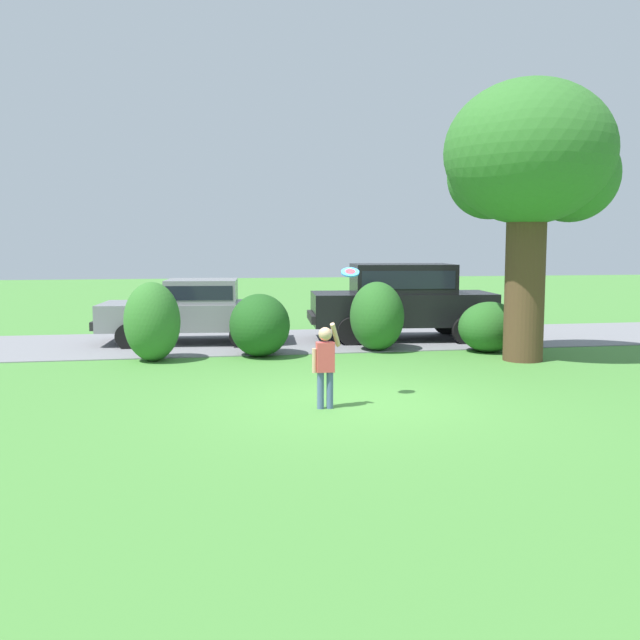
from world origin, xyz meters
name	(u,v)px	position (x,y,z in m)	size (l,w,h in m)	color
ground_plane	(357,402)	(0.00, 0.00, 0.00)	(80.00, 80.00, 0.00)	#478438
driveway_strip	(294,341)	(0.00, 6.96, 0.01)	(28.00, 4.40, 0.02)	slate
oak_tree_large	(530,164)	(4.39, 3.30, 4.04)	(3.64, 3.43, 5.73)	#513823
shrub_near_tree	(152,324)	(-3.29, 4.50, 0.77)	(1.16, 1.23, 1.65)	#33702B
shrub_centre_left	(260,325)	(-1.05, 4.73, 0.68)	(1.30, 1.50, 1.35)	#1E511C
shrub_centre	(377,316)	(1.65, 5.07, 0.79)	(1.22, 1.41, 1.57)	#286023
shrub_centre_right	(488,329)	(4.07, 4.46, 0.53)	(1.41, 1.22, 1.13)	#286023
parked_sedan	(193,309)	(-2.45, 7.07, 0.85)	(4.55, 2.40, 1.56)	gray
parked_suv	(402,297)	(2.73, 6.72, 1.08)	(4.85, 2.43, 1.92)	black
child_thrower	(325,361)	(-0.56, -0.35, 0.72)	(0.46, 0.26, 1.29)	#4C608C
frisbee	(350,272)	(-0.08, 0.15, 1.99)	(0.29, 0.26, 0.16)	#337FDB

